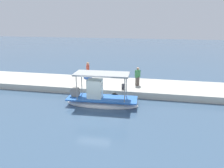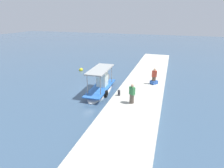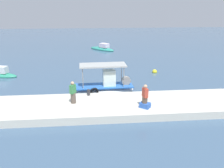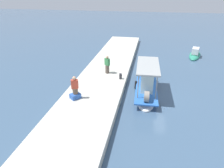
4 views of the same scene
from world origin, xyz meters
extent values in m
plane|color=#3C5772|center=(0.00, 0.00, 0.00)|extent=(120.00, 120.00, 0.00)
cube|color=beige|center=(0.00, -4.55, 0.28)|extent=(36.00, 4.35, 0.57)
ellipsoid|color=white|center=(-0.39, -0.55, 0.06)|extent=(5.66, 1.90, 0.82)
cube|color=#2A63B8|center=(-0.39, -0.55, 0.52)|extent=(5.43, 1.89, 0.10)
cube|color=silver|center=(0.17, -0.53, 1.23)|extent=(1.13, 0.97, 1.52)
cylinder|color=gray|center=(1.38, 0.16, 1.44)|extent=(0.07, 0.07, 1.93)
cylinder|color=gray|center=(1.43, -1.13, 1.44)|extent=(0.07, 0.07, 1.93)
cylinder|color=gray|center=(-2.20, 0.02, 1.44)|extent=(0.07, 0.07, 1.93)
cylinder|color=gray|center=(-2.15, -1.26, 1.44)|extent=(0.07, 0.07, 1.93)
cube|color=#9FA3A1|center=(-0.39, -0.55, 2.47)|extent=(4.14, 1.83, 0.12)
torus|color=black|center=(-1.19, -1.46, 0.32)|extent=(0.75, 0.21, 0.74)
cylinder|color=gray|center=(1.74, -0.47, 0.92)|extent=(0.81, 0.38, 0.80)
cylinder|color=brown|center=(2.30, -5.56, 0.97)|extent=(0.46, 0.46, 0.80)
cube|color=#C44431|center=(2.30, -5.56, 1.70)|extent=(0.37, 0.53, 0.66)
sphere|color=tan|center=(2.30, -5.56, 2.16)|extent=(0.26, 0.26, 0.26)
cylinder|color=brown|center=(-2.79, -4.30, 0.96)|extent=(0.52, 0.52, 0.78)
cube|color=#378248|center=(-2.79, -4.30, 1.67)|extent=(0.49, 0.54, 0.65)
sphere|color=tan|center=(-2.79, -4.30, 2.13)|extent=(0.26, 0.26, 0.26)
cylinder|color=#2D2D33|center=(-1.68, -2.87, 0.82)|extent=(0.24, 0.24, 0.50)
cube|color=#2D58AF|center=(2.33, -5.58, 0.75)|extent=(0.88, 0.86, 0.36)
sphere|color=yellow|center=(5.94, 4.98, 0.11)|extent=(0.55, 0.55, 0.55)
camera|label=1|loc=(-4.05, 14.12, 6.35)|focal=33.57mm
camera|label=2|loc=(-16.05, -6.94, 7.45)|focal=28.74mm
camera|label=3|loc=(-1.36, -20.21, 7.50)|focal=36.82mm
camera|label=4|loc=(14.44, -0.51, 7.95)|focal=32.41mm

